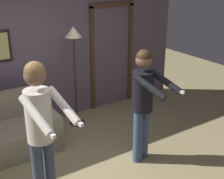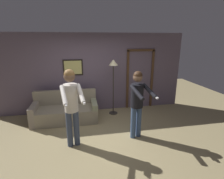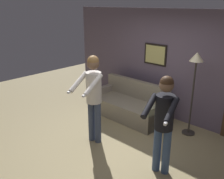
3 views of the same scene
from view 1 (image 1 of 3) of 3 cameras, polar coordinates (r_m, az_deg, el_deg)
back_wall_assembly at (r=5.54m, az=-15.36°, el=6.07°), size 6.40×0.10×2.60m
torchiere_lamp at (r=5.34m, az=-6.99°, el=7.61°), size 0.29×0.29×1.79m
person_standing_left at (r=3.57m, az=-13.00°, el=-5.79°), size 0.52×0.73×1.80m
person_standing_right at (r=4.36m, az=5.78°, el=-1.27°), size 0.54×0.68×1.69m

